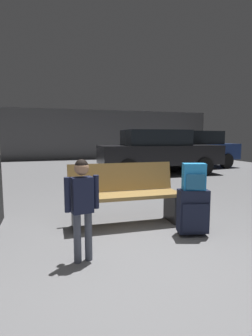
% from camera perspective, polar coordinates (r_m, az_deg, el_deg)
% --- Properties ---
extents(ground_plane, '(18.00, 18.00, 0.10)m').
position_cam_1_polar(ground_plane, '(6.35, -8.64, -5.36)').
color(ground_plane, slate).
extents(garage_back_wall, '(18.00, 0.12, 2.80)m').
position_cam_1_polar(garage_back_wall, '(15.03, -13.92, 7.07)').
color(garage_back_wall, '#565658').
rests_on(garage_back_wall, ground_plane).
extents(bench, '(1.61, 0.57, 0.89)m').
position_cam_1_polar(bench, '(3.86, -0.37, -5.74)').
color(bench, '#9E7A42').
rests_on(bench, ground_plane).
extents(suitcase, '(0.41, 0.30, 0.60)m').
position_cam_1_polar(suitcase, '(3.55, 14.34, -9.11)').
color(suitcase, '#191E33').
rests_on(suitcase, ground_plane).
extents(backpack_bright, '(0.32, 0.26, 0.34)m').
position_cam_1_polar(backpack_bright, '(3.45, 14.55, -1.90)').
color(backpack_bright, '#268CD8').
rests_on(backpack_bright, suitcase).
extents(child, '(0.36, 0.20, 1.06)m').
position_cam_1_polar(child, '(2.70, -9.54, -6.73)').
color(child, '#4C5160').
rests_on(child, ground_plane).
extents(parked_car_side, '(4.29, 2.23, 1.51)m').
position_cam_1_polar(parked_car_side, '(11.11, 13.55, 4.17)').
color(parked_car_side, navy).
rests_on(parked_car_side, ground_plane).
extents(parked_car_near, '(4.18, 1.96, 1.51)m').
position_cam_1_polar(parked_car_near, '(9.16, 6.88, 3.79)').
color(parked_car_near, black).
rests_on(parked_car_near, ground_plane).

